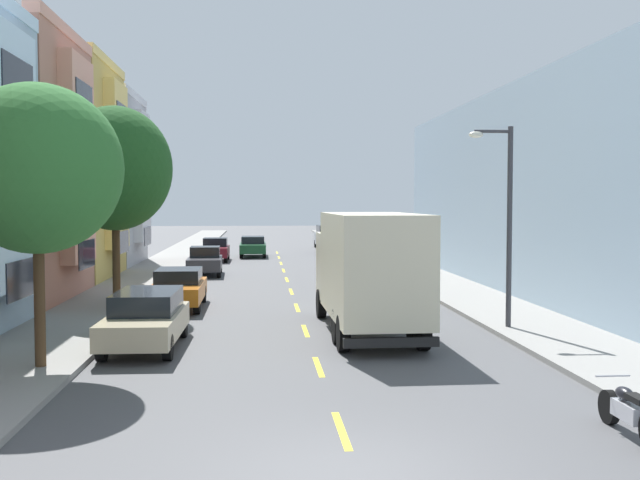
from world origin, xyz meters
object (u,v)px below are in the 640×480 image
object	(u,v)px
street_tree_nearest	(37,169)
parked_hatchback_burgundy	(215,249)
street_lamp	(504,210)
parked_hatchback_charcoal	(205,261)
parked_suv_silver	(328,237)
moving_forest_sedan	(253,246)
street_tree_second	(115,169)
parked_wagon_champagne	(146,318)
delivery_box_truck	(368,267)
parked_sedan_orange	(178,288)
parked_motorcycle	(629,412)
parked_suv_navy	(336,241)

from	to	relation	value
street_tree_nearest	parked_hatchback_burgundy	bearing A→B (deg)	86.15
street_lamp	parked_hatchback_charcoal	bearing A→B (deg)	119.16
parked_suv_silver	street_lamp	bearing A→B (deg)	-87.72
parked_hatchback_burgundy	parked_suv_silver	bearing A→B (deg)	55.19
street_tree_nearest	moving_forest_sedan	distance (m)	36.46
street_tree_second	parked_wagon_champagne	bearing A→B (deg)	-73.35
delivery_box_truck	moving_forest_sedan	size ratio (longest dim) A/B	1.76
parked_sedan_orange	delivery_box_truck	bearing A→B (deg)	-44.48
delivery_box_truck	parked_hatchback_charcoal	xyz separation A→B (m)	(-6.04, 18.43, -1.24)
parked_suv_silver	parked_motorcycle	bearing A→B (deg)	-89.53
parked_suv_navy	moving_forest_sedan	size ratio (longest dim) A/B	1.07
parked_sedan_orange	parked_suv_navy	bearing A→B (deg)	72.83
parked_hatchback_charcoal	parked_wagon_champagne	distance (m)	19.95
street_lamp	delivery_box_truck	size ratio (longest dim) A/B	0.76
street_tree_nearest	street_lamp	xyz separation A→B (m)	(12.33, 4.49, -0.98)
street_tree_second	parked_wagon_champagne	size ratio (longest dim) A/B	1.50
parked_hatchback_charcoal	parked_wagon_champagne	size ratio (longest dim) A/B	0.86
parked_suv_navy	parked_motorcycle	world-z (taller)	parked_suv_navy
moving_forest_sedan	street_lamp	bearing A→B (deg)	-76.20
delivery_box_truck	parked_wagon_champagne	size ratio (longest dim) A/B	1.68
street_lamp	parked_suv_silver	xyz separation A→B (m)	(-1.59, 40.06, -2.68)
street_tree_second	delivery_box_truck	world-z (taller)	street_tree_second
delivery_box_truck	parked_hatchback_burgundy	size ratio (longest dim) A/B	1.98
parked_motorcycle	parked_sedan_orange	bearing A→B (deg)	119.61
delivery_box_truck	parked_wagon_champagne	distance (m)	6.51
street_lamp	parked_suv_navy	bearing A→B (deg)	92.74
parked_sedan_orange	moving_forest_sedan	world-z (taller)	same
moving_forest_sedan	parked_motorcycle	xyz separation A→B (m)	(6.55, -41.63, -0.34)
street_tree_second	delivery_box_truck	bearing A→B (deg)	-31.96
parked_suv_silver	parked_hatchback_burgundy	xyz separation A→B (m)	(-8.57, -12.33, -0.23)
parked_hatchback_charcoal	delivery_box_truck	bearing A→B (deg)	-71.84
delivery_box_truck	parked_sedan_orange	bearing A→B (deg)	135.52
parked_wagon_champagne	parked_hatchback_burgundy	distance (m)	29.46
parked_hatchback_charcoal	street_tree_second	bearing A→B (deg)	-99.22
street_tree_second	parked_motorcycle	world-z (taller)	street_tree_second
delivery_box_truck	parked_motorcycle	size ratio (longest dim) A/B	3.87
street_tree_nearest	street_tree_second	size ratio (longest dim) A/B	0.91
street_lamp	parked_wagon_champagne	bearing A→B (deg)	-170.55
parked_sedan_orange	parked_wagon_champagne	size ratio (longest dim) A/B	0.95
street_tree_second	street_lamp	bearing A→B (deg)	-21.75
street_tree_nearest	parked_hatchback_charcoal	size ratio (longest dim) A/B	1.60
street_tree_nearest	moving_forest_sedan	size ratio (longest dim) A/B	1.43
street_lamp	parked_hatchback_charcoal	size ratio (longest dim) A/B	1.49
street_lamp	parked_suv_silver	bearing A→B (deg)	92.28
parked_suv_silver	parked_hatchback_burgundy	size ratio (longest dim) A/B	1.21
delivery_box_truck	parked_motorcycle	world-z (taller)	delivery_box_truck
parked_hatchback_charcoal	parked_wagon_champagne	xyz separation A→B (m)	(-0.17, -19.95, 0.05)
street_tree_second	parked_wagon_champagne	xyz separation A→B (m)	(1.99, -6.64, -4.26)
street_tree_nearest	moving_forest_sedan	world-z (taller)	street_tree_nearest
parked_wagon_champagne	parked_motorcycle	bearing A→B (deg)	-42.64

